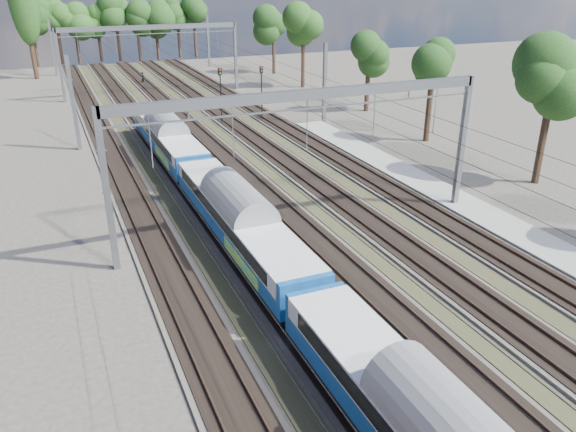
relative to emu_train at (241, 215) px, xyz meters
name	(u,v)px	position (x,y,z in m)	size (l,w,h in m)	color
track_bed	(231,164)	(4.50, 15.87, -2.27)	(21.00, 130.00, 0.34)	#47423A
catenary	(206,75)	(4.83, 23.55, 4.03)	(25.65, 130.00, 9.00)	gray
tree_belt	(181,22)	(11.68, 61.86, 5.88)	(39.78, 102.49, 12.24)	black
emu_train	(241,215)	(0.00, 0.00, 0.00)	(2.75, 58.29, 4.02)	black
worker	(143,78)	(4.61, 58.70, -1.57)	(0.58, 0.38, 1.60)	black
signal_near	(221,90)	(7.90, 29.51, 1.44)	(0.40, 0.36, 6.01)	black
signal_far	(262,86)	(12.80, 30.30, 1.31)	(0.36, 0.33, 5.81)	black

